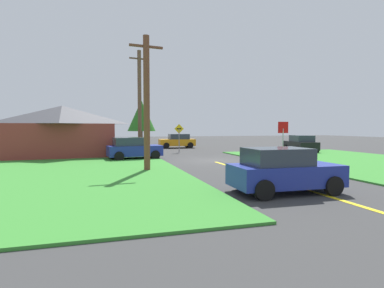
# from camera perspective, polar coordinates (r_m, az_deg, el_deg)

# --- Properties ---
(ground_plane) EXTENTS (120.00, 120.00, 0.00)m
(ground_plane) POSITION_cam_1_polar(r_m,az_deg,el_deg) (21.74, 3.52, -3.11)
(ground_plane) COLOR #373737
(grass_verge_right) EXTENTS (12.00, 20.00, 0.08)m
(grass_verge_right) POSITION_cam_1_polar(r_m,az_deg,el_deg) (23.45, 29.20, -2.95)
(grass_verge_right) COLOR #37852F
(grass_verge_right) RESTS_ON ground
(grass_verge_left) EXTENTS (12.00, 20.00, 0.08)m
(grass_verge_left) POSITION_cam_1_polar(r_m,az_deg,el_deg) (16.62, -23.18, -5.12)
(grass_verge_left) COLOR #37852F
(grass_verge_left) RESTS_ON ground
(lane_stripe_center) EXTENTS (0.20, 14.00, 0.01)m
(lane_stripe_center) POSITION_cam_1_polar(r_m,az_deg,el_deg) (14.53, 14.32, -6.26)
(lane_stripe_center) COLOR yellow
(lane_stripe_center) RESTS_ON ground
(stop_sign) EXTENTS (0.80, 0.07, 2.76)m
(stop_sign) POSITION_cam_1_polar(r_m,az_deg,el_deg) (22.27, 16.76, 1.97)
(stop_sign) COLOR #9EA0A8
(stop_sign) RESTS_ON ground
(car_behind_on_main_road) EXTENTS (3.93, 2.04, 1.62)m
(car_behind_on_main_road) POSITION_cam_1_polar(r_m,az_deg,el_deg) (11.37, 16.76, -4.82)
(car_behind_on_main_road) COLOR navy
(car_behind_on_main_road) RESTS_ON ground
(parked_car_near_building) EXTENTS (4.09, 2.44, 1.62)m
(parked_car_near_building) POSITION_cam_1_polar(r_m,az_deg,el_deg) (22.89, -11.01, -0.83)
(parked_car_near_building) COLOR navy
(parked_car_near_building) RESTS_ON ground
(car_approaching_junction) EXTENTS (4.16, 2.25, 1.62)m
(car_approaching_junction) POSITION_cam_1_polar(r_m,az_deg,el_deg) (35.33, -2.77, 0.58)
(car_approaching_junction) COLOR orange
(car_approaching_junction) RESTS_ON ground
(car_on_crossroad) EXTENTS (2.66, 4.32, 1.62)m
(car_on_crossroad) POSITION_cam_1_polar(r_m,az_deg,el_deg) (30.95, 19.80, 0.04)
(car_on_crossroad) COLOR black
(car_on_crossroad) RESTS_ON ground
(utility_pole_near) EXTENTS (1.80, 0.33, 7.21)m
(utility_pole_near) POSITION_cam_1_polar(r_m,az_deg,el_deg) (16.49, -8.53, 7.77)
(utility_pole_near) COLOR brown
(utility_pole_near) RESTS_ON ground
(utility_pole_mid) EXTENTS (1.80, 0.35, 9.33)m
(utility_pole_mid) POSITION_cam_1_polar(r_m,az_deg,el_deg) (28.26, -9.83, 7.93)
(utility_pole_mid) COLOR brown
(utility_pole_mid) RESTS_ON ground
(direction_sign) EXTENTS (0.90, 0.15, 2.70)m
(direction_sign) POSITION_cam_1_polar(r_m,az_deg,el_deg) (28.62, -2.45, 1.74)
(direction_sign) COLOR slate
(direction_sign) RESTS_ON ground
(oak_tree_left) EXTENTS (3.82, 3.82, 6.09)m
(oak_tree_left) POSITION_cam_1_polar(r_m,az_deg,el_deg) (42.09, -9.49, 5.26)
(oak_tree_left) COLOR brown
(oak_tree_left) RESTS_ON ground
(barn) EXTENTS (8.06, 6.28, 4.12)m
(barn) POSITION_cam_1_polar(r_m,az_deg,el_deg) (26.75, -23.18, 2.23)
(barn) COLOR maroon
(barn) RESTS_ON ground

